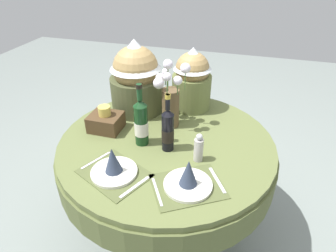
{
  "coord_description": "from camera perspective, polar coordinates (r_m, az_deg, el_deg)",
  "views": [
    {
      "loc": [
        0.41,
        -1.39,
        1.76
      ],
      "look_at": [
        0.0,
        0.03,
        0.82
      ],
      "focal_mm": 31.29,
      "sensor_mm": 36.0,
      "label": 1
    }
  ],
  "objects": [
    {
      "name": "ground",
      "position": [
        2.29,
        -0.24,
        -18.16
      ],
      "size": [
        8.0,
        8.0,
        0.0
      ],
      "primitive_type": "plane",
      "color": "gray"
    },
    {
      "name": "dining_table",
      "position": [
        1.86,
        -0.28,
        -6.28
      ],
      "size": [
        1.32,
        1.32,
        0.74
      ],
      "color": "#5B6638",
      "rests_on": "ground"
    },
    {
      "name": "place_setting_left",
      "position": [
        1.53,
        -10.56,
        -7.78
      ],
      "size": [
        0.42,
        0.38,
        0.16
      ],
      "color": "#4E562F",
      "rests_on": "dining_table"
    },
    {
      "name": "place_setting_right",
      "position": [
        1.44,
        3.95,
        -10.31
      ],
      "size": [
        0.43,
        0.4,
        0.16
      ],
      "color": "#4E562F",
      "rests_on": "dining_table"
    },
    {
      "name": "flower_vase",
      "position": [
        1.82,
        0.37,
        5.46
      ],
      "size": [
        0.23,
        0.2,
        0.43
      ],
      "color": "brown",
      "rests_on": "dining_table"
    },
    {
      "name": "wine_bottle_left",
      "position": [
        1.68,
        -5.26,
        0.72
      ],
      "size": [
        0.08,
        0.08,
        0.38
      ],
      "color": "#143819",
      "rests_on": "dining_table"
    },
    {
      "name": "wine_bottle_centre",
      "position": [
        1.63,
        -0.05,
        -0.73
      ],
      "size": [
        0.07,
        0.07,
        0.35
      ],
      "color": "black",
      "rests_on": "dining_table"
    },
    {
      "name": "pepper_mill",
      "position": [
        1.59,
        5.97,
        -4.38
      ],
      "size": [
        0.05,
        0.05,
        0.17
      ],
      "color": "#B7B2AD",
      "rests_on": "dining_table"
    },
    {
      "name": "gift_tub_back_left",
      "position": [
        2.0,
        -6.25,
        9.93
      ],
      "size": [
        0.36,
        0.36,
        0.5
      ],
      "color": "#474C2D",
      "rests_on": "dining_table"
    },
    {
      "name": "gift_tub_back_centre",
      "position": [
        2.04,
        4.7,
        9.54
      ],
      "size": [
        0.27,
        0.27,
        0.44
      ],
      "color": "olive",
      "rests_on": "dining_table"
    },
    {
      "name": "woven_basket_side_left",
      "position": [
        1.89,
        -12.02,
        0.94
      ],
      "size": [
        0.2,
        0.17,
        0.16
      ],
      "color": "#47331E",
      "rests_on": "dining_table"
    }
  ]
}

